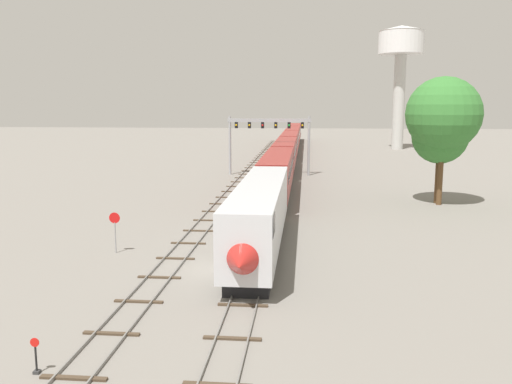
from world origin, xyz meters
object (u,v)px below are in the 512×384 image
object	(u,v)px
signal_gantry	(269,132)
trackside_tree_left	(444,115)
passenger_train	(288,149)
stop_sign	(115,227)
trackside_tree_mid	(440,136)
water_tower	(401,51)
switch_stand	(36,361)

from	to	relation	value
signal_gantry	trackside_tree_left	world-z (taller)	trackside_tree_left
passenger_train	stop_sign	size ratio (longest dim) A/B	46.39
passenger_train	trackside_tree_mid	distance (m)	39.81
passenger_train	stop_sign	world-z (taller)	passenger_train
signal_gantry	water_tower	bearing A→B (deg)	61.52
trackside_tree_left	trackside_tree_mid	xyz separation A→B (m)	(-0.02, 0.84, -2.21)
water_tower	switch_stand	world-z (taller)	water_tower
trackside_tree_left	trackside_tree_mid	world-z (taller)	trackside_tree_left
trackside_tree_mid	water_tower	bearing A→B (deg)	84.13
signal_gantry	switch_stand	xyz separation A→B (m)	(-4.85, -59.62, -5.76)
passenger_train	trackside_tree_left	world-z (taller)	trackside_tree_left
stop_sign	trackside_tree_left	world-z (taller)	trackside_tree_left
signal_gantry	switch_stand	size ratio (longest dim) A/B	8.29
stop_sign	trackside_tree_mid	bearing A→B (deg)	38.95
switch_stand	signal_gantry	bearing A→B (deg)	85.35
passenger_train	trackside_tree_mid	xyz separation A→B (m)	(16.83, -35.81, 4.40)
water_tower	trackside_tree_left	size ratio (longest dim) A/B	2.11
stop_sign	trackside_tree_left	xyz separation A→B (m)	(26.85, 20.84, 7.35)
water_tower	trackside_tree_left	bearing A→B (deg)	-95.79
passenger_train	water_tower	distance (m)	45.58
passenger_train	stop_sign	bearing A→B (deg)	-99.87
signal_gantry	water_tower	distance (m)	57.16
switch_stand	water_tower	bearing A→B (deg)	73.94
trackside_tree_left	water_tower	bearing A→B (deg)	84.21
water_tower	switch_stand	bearing A→B (deg)	-106.06
signal_gantry	trackside_tree_mid	bearing A→B (deg)	-47.89
passenger_train	water_tower	size ratio (longest dim) A/B	4.85
signal_gantry	switch_stand	distance (m)	60.09
passenger_train	switch_stand	world-z (taller)	passenger_train
passenger_train	trackside_tree_left	distance (m)	40.88
stop_sign	trackside_tree_left	bearing A→B (deg)	37.82
switch_stand	trackside_tree_left	size ratio (longest dim) A/B	0.11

